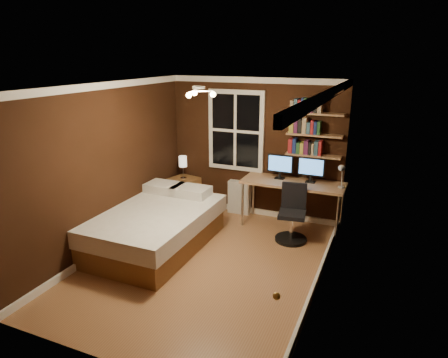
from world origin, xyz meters
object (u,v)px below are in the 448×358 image
at_px(desk, 293,185).
at_px(desk_lamp, 341,176).
at_px(bedside_lamp, 183,167).
at_px(office_chair, 292,220).
at_px(monitor_left, 280,167).
at_px(nightstand, 184,193).
at_px(radiator, 239,197).
at_px(monitor_right, 311,170).
at_px(bed, 153,226).

height_order(desk, desk_lamp, desk_lamp).
relative_size(bedside_lamp, desk, 0.25).
bearing_deg(office_chair, desk, 96.25).
xyz_separation_m(bedside_lamp, desk, (2.12, -0.03, -0.07)).
xyz_separation_m(bedside_lamp, monitor_left, (1.87, 0.06, 0.20)).
bearing_deg(nightstand, office_chair, 0.98).
distance_m(radiator, desk_lamp, 2.00).
bearing_deg(bedside_lamp, monitor_right, 1.41).
bearing_deg(bed, monitor_left, 46.64).
relative_size(bed, desk_lamp, 5.02).
distance_m(radiator, monitor_left, 1.08).
distance_m(nightstand, bedside_lamp, 0.52).
xyz_separation_m(monitor_right, desk_lamp, (0.51, -0.17, 0.01)).
height_order(desk, monitor_right, monitor_right).
relative_size(monitor_left, desk_lamp, 1.02).
relative_size(nightstand, monitor_left, 1.37).
xyz_separation_m(bedside_lamp, desk_lamp, (2.91, -0.11, 0.21)).
xyz_separation_m(nightstand, office_chair, (2.25, -0.53, 0.04)).
bearing_deg(bedside_lamp, nightstand, 0.00).
height_order(bed, bedside_lamp, bedside_lamp).
xyz_separation_m(bed, desk, (1.82, 1.55, 0.44)).
height_order(bedside_lamp, desk, bedside_lamp).
height_order(bedside_lamp, radiator, bedside_lamp).
xyz_separation_m(bed, bedside_lamp, (-0.31, 1.58, 0.51)).
height_order(nightstand, radiator, radiator).
distance_m(desk_lamp, office_chair, 1.04).
bearing_deg(desk, bed, -139.54).
bearing_deg(radiator, monitor_right, -6.19).
relative_size(bedside_lamp, office_chair, 0.47).
height_order(monitor_right, desk_lamp, desk_lamp).
bearing_deg(office_chair, radiator, 140.03).
bearing_deg(monitor_right, monitor_left, 180.00).
relative_size(nightstand, monitor_right, 1.37).
height_order(bed, desk_lamp, desk_lamp).
relative_size(monitor_right, desk_lamp, 1.02).
distance_m(nightstand, office_chair, 2.32).
bearing_deg(bed, nightstand, 101.29).
distance_m(monitor_left, office_chair, 0.99).
relative_size(desk, monitor_right, 3.85).
distance_m(monitor_left, desk_lamp, 1.06).
bearing_deg(monitor_right, nightstand, -178.59).
xyz_separation_m(nightstand, desk, (2.12, -0.03, 0.45)).
bearing_deg(bed, desk, 40.69).
relative_size(radiator, monitor_left, 1.40).
bearing_deg(desk, monitor_right, 17.72).
bearing_deg(bed, monitor_right, 38.33).
distance_m(nightstand, desk_lamp, 3.00).
bearing_deg(radiator, monitor_left, -10.24).
bearing_deg(monitor_left, bed, -133.60).
relative_size(radiator, desk, 0.36).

